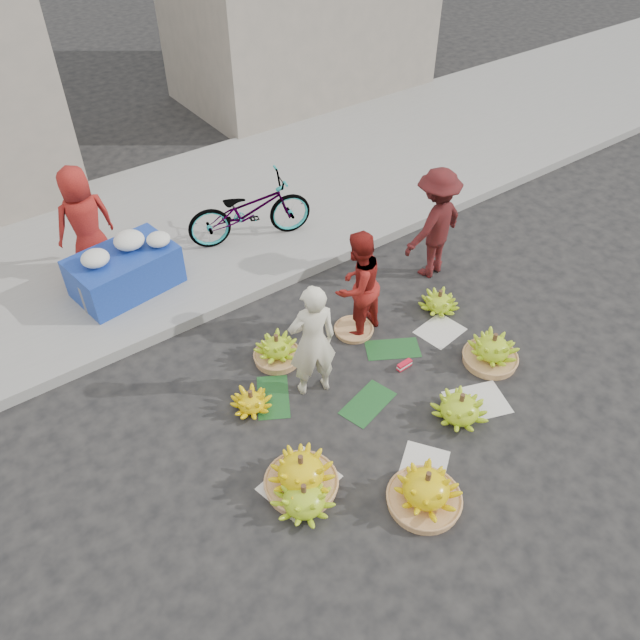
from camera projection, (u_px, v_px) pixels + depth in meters
ground at (363, 389)px, 7.09m from camera, size 80.00×80.00×0.00m
curb at (261, 287)px, 8.38m from camera, size 40.00×0.25×0.15m
sidewalk at (189, 220)px, 9.67m from camera, size 40.00×4.00×0.12m
newspaper_scatter at (411, 434)px, 6.60m from camera, size 3.20×1.80×0.00m
banana_leaves at (346, 382)px, 7.17m from camera, size 2.00×1.00×0.00m
banana_bunch_0 at (301, 474)px, 5.98m from camera, size 0.83×0.83×0.48m
banana_bunch_1 at (304, 498)px, 5.84m from camera, size 0.75×0.75×0.36m
banana_bunch_2 at (426, 490)px, 5.85m from camera, size 0.78×0.78×0.48m
banana_bunch_3 at (460, 408)px, 6.67m from camera, size 0.77×0.77×0.37m
banana_bunch_4 at (492, 350)px, 7.30m from camera, size 0.63×0.63×0.44m
banana_bunch_5 at (439, 302)px, 8.06m from camera, size 0.53×0.53×0.31m
banana_bunch_6 at (251, 401)px, 6.80m from camera, size 0.49×0.49×0.28m
banana_bunch_7 at (277, 350)px, 7.34m from camera, size 0.54×0.54×0.39m
basket_spare at (354, 330)px, 7.80m from camera, size 0.60×0.60×0.05m
incense_stack at (404, 365)px, 7.31m from camera, size 0.20×0.07×0.08m
vendor_cream at (312, 341)px, 6.62m from camera, size 0.61×0.49×1.46m
vendor_red at (357, 285)px, 7.38m from camera, size 0.78×0.66×1.42m
man_striped at (435, 224)px, 8.25m from camera, size 1.08×0.71×1.57m
flower_table at (125, 269)px, 8.09m from camera, size 1.41×1.00×0.76m
grey_bucket at (94, 295)px, 7.88m from camera, size 0.34×0.34×0.38m
flower_vendor at (85, 223)px, 8.07m from camera, size 0.77×0.52×1.54m
bicycle at (249, 210)px, 8.87m from camera, size 1.10×1.91×0.95m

